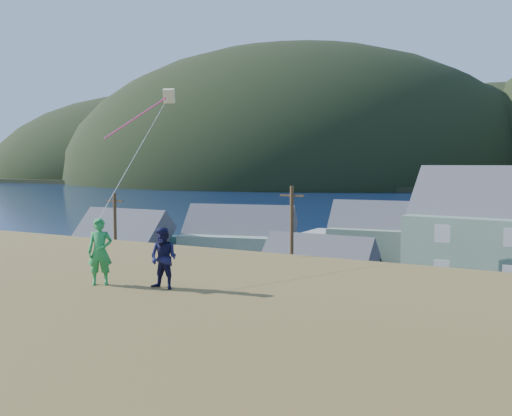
# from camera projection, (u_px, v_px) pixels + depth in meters

# --- Properties ---
(ground) EXTENTS (900.00, 900.00, 0.00)m
(ground) POSITION_uv_depth(u_px,v_px,m) (320.00, 340.00, 33.66)
(ground) COLOR #0A1638
(ground) RESTS_ON ground
(grass_strip) EXTENTS (110.00, 8.00, 0.10)m
(grass_strip) POSITION_uv_depth(u_px,v_px,m) (307.00, 349.00, 31.90)
(grass_strip) COLOR #4C3D19
(grass_strip) RESTS_ON ground
(waterfront_lot) EXTENTS (72.00, 36.00, 0.12)m
(waterfront_lot) POSITION_uv_depth(u_px,v_px,m) (395.00, 285.00, 48.60)
(waterfront_lot) COLOR #28282B
(waterfront_lot) RESTS_ON ground
(wharf) EXTENTS (26.00, 14.00, 0.90)m
(wharf) POSITION_uv_depth(u_px,v_px,m) (394.00, 243.00, 71.60)
(wharf) COLOR gray
(wharf) RESTS_ON ground
(shed_teal) EXTENTS (9.34, 6.68, 7.32)m
(shed_teal) POSITION_uv_depth(u_px,v_px,m) (121.00, 244.00, 54.27)
(shed_teal) COLOR #30706C
(shed_teal) RESTS_ON waterfront_lot
(shed_palegreen_near) EXTENTS (11.78, 8.85, 7.70)m
(shed_palegreen_near) POSITION_uv_depth(u_px,v_px,m) (239.00, 242.00, 54.82)
(shed_palegreen_near) COLOR slate
(shed_palegreen_near) RESTS_ON waterfront_lot
(shed_white) EXTENTS (8.08, 5.44, 6.42)m
(shed_white) POSITION_uv_depth(u_px,v_px,m) (316.00, 276.00, 40.33)
(shed_white) COLOR silver
(shed_white) RESTS_ON waterfront_lot
(shed_palegreen_far) EXTENTS (12.22, 7.82, 7.81)m
(shed_palegreen_far) POSITION_uv_depth(u_px,v_px,m) (385.00, 234.00, 59.87)
(shed_palegreen_far) COLOR gray
(shed_palegreen_far) RESTS_ON waterfront_lot
(utility_poles) EXTENTS (31.43, 0.24, 9.75)m
(utility_poles) POSITION_uv_depth(u_px,v_px,m) (316.00, 258.00, 35.04)
(utility_poles) COLOR #47331E
(utility_poles) RESTS_ON waterfront_lot
(parked_cars) EXTENTS (19.99, 13.65, 1.51)m
(parked_cars) POSITION_uv_depth(u_px,v_px,m) (323.00, 262.00, 55.44)
(parked_cars) COLOR navy
(parked_cars) RESTS_ON waterfront_lot
(kite_flyer_green) EXTENTS (0.78, 0.72, 1.79)m
(kite_flyer_green) POSITION_uv_depth(u_px,v_px,m) (100.00, 252.00, 15.18)
(kite_flyer_green) COLOR green
(kite_flyer_green) RESTS_ON hillside
(kite_flyer_navy) EXTENTS (0.81, 0.65, 1.60)m
(kite_flyer_navy) POSITION_uv_depth(u_px,v_px,m) (164.00, 258.00, 14.70)
(kite_flyer_navy) COLOR #16173E
(kite_flyer_navy) RESTS_ON hillside
(kite_rig) EXTENTS (2.34, 4.13, 9.38)m
(kite_rig) POSITION_uv_depth(u_px,v_px,m) (163.00, 100.00, 22.88)
(kite_rig) COLOR beige
(kite_rig) RESTS_ON ground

